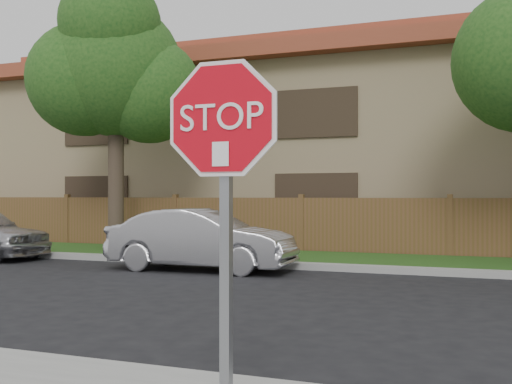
% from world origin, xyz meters
% --- Properties ---
extents(far_curb, '(70.00, 0.30, 0.15)m').
position_xyz_m(far_curb, '(0.00, 8.15, 0.07)').
color(far_curb, gray).
rests_on(far_curb, ground).
extents(grass_strip, '(70.00, 3.00, 0.12)m').
position_xyz_m(grass_strip, '(0.00, 9.80, 0.06)').
color(grass_strip, '#1E4714').
rests_on(grass_strip, ground).
extents(fence, '(70.00, 0.12, 1.60)m').
position_xyz_m(fence, '(0.00, 11.40, 0.80)').
color(fence, brown).
rests_on(fence, ground).
extents(apartment_building, '(35.20, 9.20, 7.20)m').
position_xyz_m(apartment_building, '(0.00, 17.00, 3.53)').
color(apartment_building, '#96825D').
rests_on(apartment_building, ground).
extents(tree_left, '(4.80, 3.90, 7.78)m').
position_xyz_m(tree_left, '(-8.98, 9.57, 5.22)').
color(tree_left, '#382B21').
rests_on(tree_left, ground).
extents(stop_sign, '(1.01, 0.13, 2.55)m').
position_xyz_m(stop_sign, '(-0.79, -1.48, 1.83)').
color(stop_sign, gray).
rests_on(stop_sign, sidewalk_near).
extents(sedan_left, '(4.19, 1.55, 1.37)m').
position_xyz_m(sedan_left, '(-5.09, 7.16, 0.68)').
color(sedan_left, '#AFAEB3').
rests_on(sedan_left, ground).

